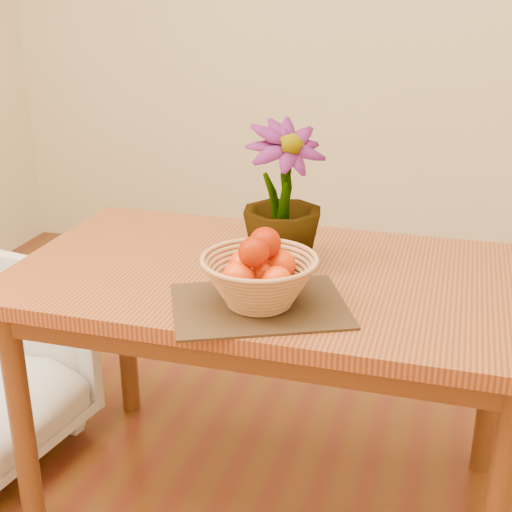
# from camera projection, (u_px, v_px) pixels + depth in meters

# --- Properties ---
(wall_back) EXTENTS (4.00, 0.02, 2.70)m
(wall_back) POSITION_uv_depth(u_px,v_px,m) (377.00, 8.00, 3.45)
(wall_back) COLOR #F6E6BB
(wall_back) RESTS_ON floor
(table) EXTENTS (1.40, 0.80, 0.75)m
(table) POSITION_uv_depth(u_px,v_px,m) (272.00, 300.00, 1.96)
(table) COLOR brown
(table) RESTS_ON floor
(placemat) EXTENTS (0.51, 0.45, 0.01)m
(placemat) POSITION_uv_depth(u_px,v_px,m) (259.00, 306.00, 1.71)
(placemat) COLOR #382414
(placemat) RESTS_ON table
(wicker_basket) EXTENTS (0.28, 0.28, 0.12)m
(wicker_basket) POSITION_uv_depth(u_px,v_px,m) (259.00, 283.00, 1.69)
(wicker_basket) COLOR #A36C44
(wicker_basket) RESTS_ON placemat
(orange_pile) EXTENTS (0.17, 0.18, 0.14)m
(orange_pile) POSITION_uv_depth(u_px,v_px,m) (260.00, 260.00, 1.67)
(orange_pile) COLOR red
(orange_pile) RESTS_ON wicker_basket
(potted_plant) EXTENTS (0.31, 0.31, 0.39)m
(potted_plant) POSITION_uv_depth(u_px,v_px,m) (283.00, 196.00, 1.90)
(potted_plant) COLOR #224F16
(potted_plant) RESTS_ON table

